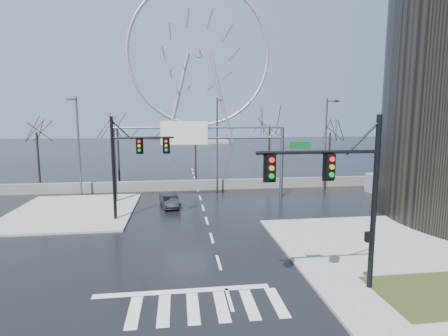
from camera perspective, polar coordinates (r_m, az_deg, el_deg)
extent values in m
plane|color=black|center=(19.83, -0.87, -15.15)|extent=(260.00, 260.00, 0.00)
cube|color=gray|center=(24.71, 22.69, -10.85)|extent=(12.00, 10.00, 0.15)
cube|color=gray|center=(32.34, -23.41, -6.48)|extent=(10.00, 12.00, 0.15)
cube|color=#233516|center=(18.80, 31.13, -17.19)|extent=(5.00, 4.00, 0.02)
cube|color=slate|center=(38.85, -4.29, -2.76)|extent=(52.00, 0.50, 1.10)
cylinder|color=black|center=(16.95, 23.31, -5.61)|extent=(0.24, 0.24, 8.00)
cylinder|color=black|center=(15.36, 15.11, 2.50)|extent=(5.40, 0.16, 0.16)
cube|color=black|center=(15.49, 16.95, 0.24)|extent=(0.35, 0.28, 1.05)
cube|color=black|center=(14.61, 7.62, 0.07)|extent=(0.35, 0.28, 1.05)
cylinder|color=black|center=(27.81, -17.60, -0.22)|extent=(0.24, 0.24, 8.00)
cylinder|color=black|center=(27.27, -13.03, 4.86)|extent=(4.60, 0.16, 0.16)
cube|color=black|center=(27.19, -13.65, 3.57)|extent=(0.35, 0.28, 1.05)
cube|color=black|center=(27.05, -9.43, 3.66)|extent=(0.35, 0.28, 1.05)
cylinder|color=slate|center=(33.91, -17.48, 0.36)|extent=(0.36, 0.36, 7.00)
cylinder|color=slate|center=(34.88, 9.37, 0.82)|extent=(0.36, 0.36, 7.00)
cylinder|color=slate|center=(33.19, -3.92, 6.61)|extent=(16.00, 0.20, 0.20)
cylinder|color=slate|center=(33.23, -3.90, 4.89)|extent=(16.00, 0.20, 0.20)
cube|color=#0B561B|center=(32.99, -6.51, 5.70)|extent=(4.20, 0.10, 2.00)
cube|color=silver|center=(32.93, -6.50, 5.70)|extent=(4.40, 0.02, 2.20)
cylinder|color=slate|center=(38.03, -22.62, 3.18)|extent=(0.20, 0.20, 10.00)
cylinder|color=slate|center=(36.92, -23.47, 10.31)|extent=(0.12, 2.20, 0.12)
cube|color=slate|center=(35.95, -23.90, 10.21)|extent=(0.50, 0.70, 0.18)
cylinder|color=slate|center=(36.95, -1.13, 3.66)|extent=(0.20, 0.20, 10.00)
cylinder|color=slate|center=(35.80, -0.95, 11.05)|extent=(0.12, 2.20, 0.12)
cube|color=slate|center=(34.80, -0.76, 10.98)|extent=(0.50, 0.70, 0.18)
cylinder|color=slate|center=(40.09, 16.21, 3.69)|extent=(0.20, 0.20, 10.00)
cylinder|color=slate|center=(39.03, 17.14, 10.45)|extent=(0.12, 2.20, 0.12)
cube|color=slate|center=(38.12, 17.77, 10.34)|extent=(0.50, 0.70, 0.18)
cylinder|color=black|center=(45.25, -28.05, 1.17)|extent=(0.24, 0.24, 6.30)
cylinder|color=black|center=(42.41, -16.85, 1.68)|extent=(0.24, 0.24, 6.75)
cylinder|color=black|center=(42.94, -4.67, 1.47)|extent=(0.24, 0.24, 5.85)
cylinder|color=black|center=(43.28, 7.39, 2.26)|extent=(0.24, 0.24, 7.02)
cylinder|color=black|center=(46.48, 16.80, 1.82)|extent=(0.24, 0.24, 6.12)
cube|color=gray|center=(113.57, -3.93, 4.31)|extent=(18.00, 6.00, 1.00)
torus|color=#B2B2B7|center=(115.12, -4.06, 18.10)|extent=(45.00, 1.00, 45.00)
cylinder|color=#B2B2B7|center=(115.12, -4.06, 18.10)|extent=(2.40, 1.50, 2.40)
cylinder|color=#B2B2B7|center=(113.28, -7.60, 11.08)|extent=(8.28, 1.20, 28.82)
cylinder|color=#B2B2B7|center=(114.15, -0.42, 11.13)|extent=(8.28, 1.20, 28.82)
imported|color=black|center=(31.72, -8.92, -5.14)|extent=(2.05, 4.05, 1.27)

